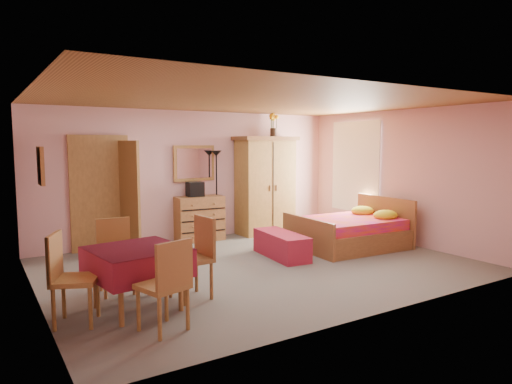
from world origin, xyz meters
TOP-DOWN VIEW (x-y plane):
  - floor at (0.00, 0.00)m, footprint 6.50×6.50m
  - ceiling at (0.00, 0.00)m, footprint 6.50×6.50m
  - wall_back at (0.00, 2.50)m, footprint 6.50×0.10m
  - wall_front at (0.00, -2.50)m, footprint 6.50×0.10m
  - wall_left at (-3.25, 0.00)m, footprint 0.10×5.00m
  - wall_right at (3.25, 0.00)m, footprint 0.10×5.00m
  - doorway at (-1.90, 2.47)m, footprint 1.06×0.12m
  - window at (3.21, 1.20)m, footprint 0.08×1.40m
  - picture_left at (-3.22, -0.60)m, footprint 0.04×0.32m
  - picture_back at (2.35, 2.47)m, footprint 0.30×0.04m
  - chest_of_drawers at (-0.02, 2.26)m, footprint 0.97×0.53m
  - wall_mirror at (-0.02, 2.47)m, footprint 0.92×0.11m
  - stereo at (-0.10, 2.28)m, footprint 0.32×0.23m
  - floor_lamp at (0.41, 2.33)m, footprint 0.24×0.24m
  - wardrobe at (1.52, 2.19)m, footprint 1.35×0.71m
  - sunflower_vase at (1.75, 2.23)m, footprint 0.22×0.22m
  - bed at (2.08, 0.21)m, footprint 2.04×1.65m
  - bench at (0.59, 0.26)m, footprint 0.60×1.30m
  - dining_table at (-2.28, -0.89)m, footprint 1.13×1.13m
  - chair_south at (-2.25, -1.63)m, footprint 0.55×0.55m
  - chair_north at (-2.33, -0.17)m, footprint 0.47×0.47m
  - chair_west at (-2.98, -0.97)m, footprint 0.60×0.60m
  - chair_east at (-1.60, -0.87)m, footprint 0.50×0.50m

SIDE VIEW (x-z plane):
  - floor at x=0.00m, z-range 0.00..0.00m
  - bench at x=0.59m, z-range 0.00..0.42m
  - dining_table at x=-2.28m, z-range 0.00..0.74m
  - chest_of_drawers at x=-0.02m, z-range 0.00..0.89m
  - bed at x=2.08m, z-range 0.00..0.91m
  - chair_north at x=-2.33m, z-range 0.00..0.96m
  - chair_south at x=-2.25m, z-range 0.00..0.98m
  - chair_west at x=-2.98m, z-range 0.00..1.00m
  - chair_east at x=-1.60m, z-range 0.00..1.02m
  - floor_lamp at x=0.41m, z-range 0.00..1.81m
  - doorway at x=-1.90m, z-range -0.05..2.10m
  - stereo at x=-0.10m, z-range 0.89..1.19m
  - wardrobe at x=1.52m, z-range 0.00..2.10m
  - wall_back at x=0.00m, z-range 0.00..2.60m
  - wall_front at x=0.00m, z-range 0.00..2.60m
  - wall_left at x=-3.25m, z-range 0.00..2.60m
  - wall_right at x=3.25m, z-range 0.00..2.60m
  - window at x=3.21m, z-range 0.48..2.42m
  - picture_back at x=2.35m, z-range 1.35..1.75m
  - wall_mirror at x=-0.02m, z-range 1.19..1.91m
  - picture_left at x=-3.22m, z-range 1.49..1.91m
  - sunflower_vase at x=1.75m, z-range 2.10..2.60m
  - ceiling at x=0.00m, z-range 2.60..2.60m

